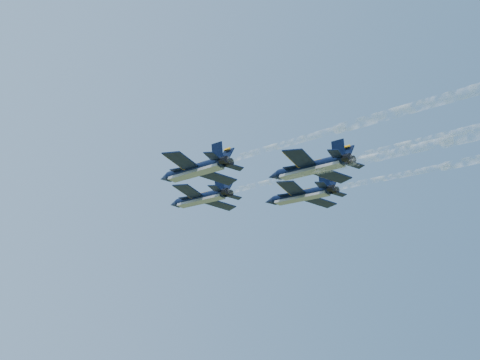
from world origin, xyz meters
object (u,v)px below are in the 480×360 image
jet_left (194,170)px  jet_right (300,195)px  jet_lead (200,198)px  jet_slot (310,168)px

jet_left → jet_right: bearing=0.2°
jet_lead → jet_left: (-8.62, -14.10, 0.00)m
jet_left → jet_right: 21.55m
jet_lead → jet_right: (12.59, -10.27, 0.00)m
jet_slot → jet_right: bearing=47.5°
jet_left → jet_lead: bearing=48.5°
jet_lead → jet_slot: size_ratio=1.00×
jet_right → jet_slot: (-8.39, -13.18, 0.00)m
jet_lead → jet_slot: bearing=-89.9°
jet_lead → jet_left: same height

